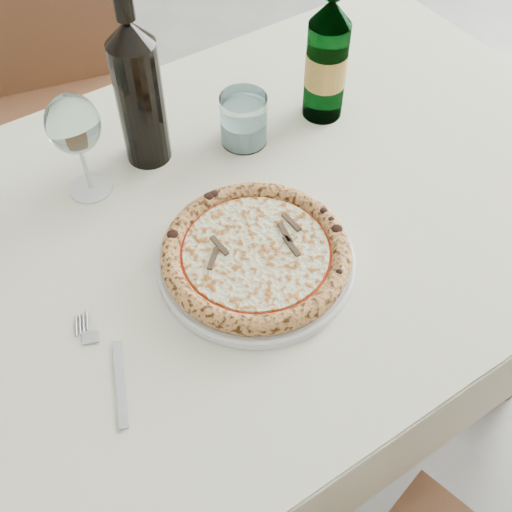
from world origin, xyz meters
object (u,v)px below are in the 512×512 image
at_px(dining_table, 221,259).
at_px(pizza, 256,253).
at_px(chair_far, 68,79).
at_px(plate, 256,261).
at_px(beer_bottle, 327,60).
at_px(wine_bottle, 139,91).
at_px(wine_glass, 73,126).
at_px(tumbler, 244,123).

xyz_separation_m(dining_table, pizza, (-0.00, -0.10, 0.12)).
relative_size(chair_far, plate, 3.17).
distance_m(dining_table, pizza, 0.15).
bearing_deg(dining_table, beer_bottle, 20.96).
bearing_deg(wine_bottle, plate, -88.30).
height_order(chair_far, wine_glass, wine_glass).
relative_size(wine_glass, tumbler, 2.02).
bearing_deg(pizza, wine_glass, 114.14).
relative_size(dining_table, pizza, 5.21).
xyz_separation_m(chair_far, plate, (-0.06, -0.89, 0.23)).
xyz_separation_m(dining_table, plate, (0.00, -0.10, 0.10)).
bearing_deg(plate, tumbler, 58.62).
bearing_deg(dining_table, chair_far, 85.49).
height_order(wine_glass, tumbler, wine_glass).
bearing_deg(wine_glass, tumbler, -9.98).
bearing_deg(wine_glass, beer_bottle, -9.07).
relative_size(dining_table, wine_glass, 7.88).
distance_m(pizza, wine_glass, 0.33).
bearing_deg(beer_bottle, chair_far, 109.54).
distance_m(chair_far, wine_glass, 0.73).
distance_m(chair_far, plate, 0.93).
bearing_deg(wine_bottle, beer_bottle, -15.13).
height_order(dining_table, beer_bottle, beer_bottle).
relative_size(dining_table, plate, 4.92).
bearing_deg(chair_far, dining_table, -94.51).
xyz_separation_m(wine_glass, beer_bottle, (0.43, -0.07, -0.02)).
xyz_separation_m(dining_table, tumbler, (0.14, 0.14, 0.13)).
height_order(chair_far, wine_bottle, wine_bottle).
xyz_separation_m(pizza, tumbler, (0.14, 0.24, 0.01)).
bearing_deg(beer_bottle, pizza, -144.51).
bearing_deg(wine_bottle, pizza, -88.30).
height_order(beer_bottle, wine_bottle, wine_bottle).
bearing_deg(wine_glass, plate, -65.86).
distance_m(wine_glass, tumbler, 0.29).
xyz_separation_m(tumbler, beer_bottle, (0.16, -0.02, 0.07)).
relative_size(dining_table, beer_bottle, 5.18).
height_order(wine_glass, beer_bottle, beer_bottle).
distance_m(plate, tumbler, 0.28).
relative_size(plate, tumbler, 3.24).
relative_size(chair_far, pizza, 3.36).
relative_size(pizza, beer_bottle, 0.99).
relative_size(tumbler, wine_bottle, 0.29).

